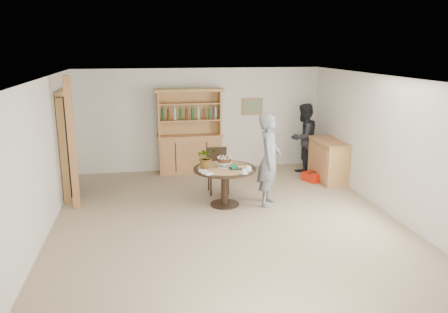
% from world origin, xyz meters
% --- Properties ---
extents(ground, '(7.00, 7.00, 0.00)m').
position_xyz_m(ground, '(0.00, 0.00, 0.00)').
color(ground, tan).
rests_on(ground, ground).
extents(room_shell, '(6.04, 7.04, 2.52)m').
position_xyz_m(room_shell, '(0.00, 0.01, 1.74)').
color(room_shell, white).
rests_on(room_shell, ground).
extents(doorway, '(0.13, 1.10, 2.18)m').
position_xyz_m(doorway, '(-2.93, 2.00, 1.11)').
color(doorway, black).
rests_on(doorway, ground).
extents(pine_post, '(0.12, 0.12, 2.50)m').
position_xyz_m(pine_post, '(-2.70, 1.20, 1.25)').
color(pine_post, tan).
rests_on(pine_post, ground).
extents(hutch, '(1.62, 0.54, 2.04)m').
position_xyz_m(hutch, '(-0.30, 3.24, 0.69)').
color(hutch, tan).
rests_on(hutch, ground).
extents(sideboard, '(0.54, 1.26, 0.94)m').
position_xyz_m(sideboard, '(2.74, 2.00, 0.47)').
color(sideboard, tan).
rests_on(sideboard, ground).
extents(dining_table, '(1.20, 1.20, 0.76)m').
position_xyz_m(dining_table, '(0.11, 0.82, 0.60)').
color(dining_table, black).
rests_on(dining_table, ground).
extents(dining_chair, '(0.43, 0.43, 0.95)m').
position_xyz_m(dining_chair, '(0.11, 1.65, 0.54)').
color(dining_chair, black).
rests_on(dining_chair, ground).
extents(birthday_cake, '(0.30, 0.30, 0.20)m').
position_xyz_m(birthday_cake, '(0.11, 0.87, 0.88)').
color(birthday_cake, white).
rests_on(birthday_cake, dining_table).
extents(flower_vase, '(0.47, 0.44, 0.42)m').
position_xyz_m(flower_vase, '(-0.24, 0.87, 0.97)').
color(flower_vase, '#3F7233').
rests_on(flower_vase, dining_table).
extents(gift_tray, '(0.30, 0.20, 0.08)m').
position_xyz_m(gift_tray, '(0.33, 0.69, 0.79)').
color(gift_tray, black).
rests_on(gift_tray, dining_table).
extents(coffee_cup_a, '(0.15, 0.15, 0.09)m').
position_xyz_m(coffee_cup_a, '(0.51, 0.54, 0.80)').
color(coffee_cup_a, white).
rests_on(coffee_cup_a, dining_table).
extents(coffee_cup_b, '(0.15, 0.15, 0.08)m').
position_xyz_m(coffee_cup_b, '(0.39, 0.37, 0.79)').
color(coffee_cup_b, white).
rests_on(coffee_cup_b, dining_table).
extents(napkins, '(0.24, 0.33, 0.03)m').
position_xyz_m(napkins, '(-0.30, 0.50, 0.77)').
color(napkins, white).
rests_on(napkins, dining_table).
extents(teen_boy, '(0.67, 0.78, 1.80)m').
position_xyz_m(teen_boy, '(0.96, 0.72, 0.90)').
color(teen_boy, slate).
rests_on(teen_boy, ground).
extents(adult_person, '(1.02, 0.96, 1.67)m').
position_xyz_m(adult_person, '(2.45, 2.85, 0.84)').
color(adult_person, black).
rests_on(adult_person, ground).
extents(red_suitcase, '(0.71, 0.61, 0.21)m').
position_xyz_m(red_suitcase, '(2.50, 2.05, 0.10)').
color(red_suitcase, red).
rests_on(red_suitcase, ground).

